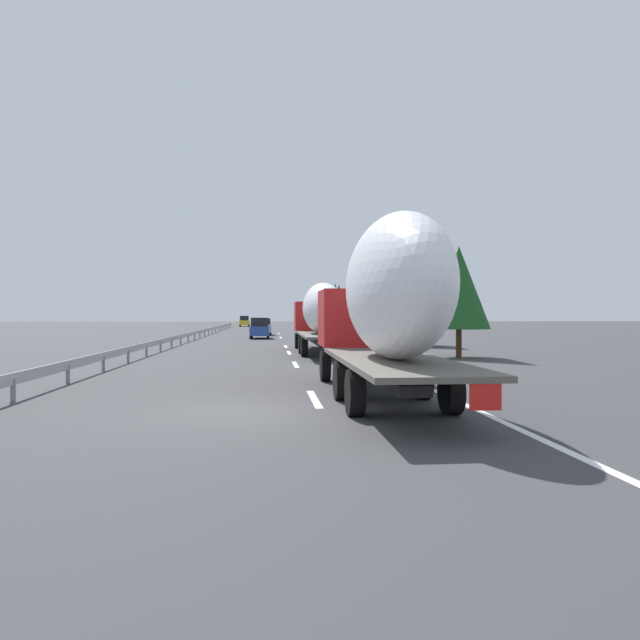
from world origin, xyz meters
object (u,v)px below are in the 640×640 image
(car_yellow_coupe, at_px, (245,321))
(road_sign, at_px, (334,317))
(truck_lead, at_px, (321,313))
(truck_trailing, at_px, (386,302))
(car_silver_hatch, at_px, (263,327))
(car_blue_sedan, at_px, (260,328))

(car_yellow_coupe, distance_m, road_sign, 55.30)
(truck_lead, bearing_deg, car_yellow_coupe, 5.66)
(truck_trailing, xyz_separation_m, car_silver_hatch, (48.41, 3.58, -1.67))
(truck_lead, height_order, car_yellow_coupe, truck_lead)
(road_sign, bearing_deg, car_silver_hatch, 34.98)
(truck_lead, distance_m, car_blue_sedan, 21.62)
(car_blue_sedan, bearing_deg, truck_trailing, -174.49)
(car_yellow_coupe, height_order, car_blue_sedan, car_yellow_coupe)
(car_silver_hatch, bearing_deg, truck_lead, -173.18)
(truck_trailing, bearing_deg, road_sign, -4.56)
(truck_lead, xyz_separation_m, truck_trailing, (-18.45, 0.00, 0.28))
(car_yellow_coupe, bearing_deg, truck_lead, -174.34)
(truck_lead, bearing_deg, truck_trailing, 180.00)
(car_silver_hatch, bearing_deg, road_sign, -145.02)
(car_blue_sedan, bearing_deg, car_silver_hatch, -1.59)
(car_silver_hatch, bearing_deg, car_yellow_coupe, 4.87)
(car_blue_sedan, xyz_separation_m, road_sign, (-0.83, -6.93, 1.06))
(truck_lead, relative_size, truck_trailing, 1.15)
(car_yellow_coupe, height_order, road_sign, road_sign)
(truck_trailing, relative_size, car_silver_hatch, 2.79)
(truck_lead, bearing_deg, car_blue_sedan, 10.21)
(car_yellow_coupe, height_order, car_silver_hatch, car_yellow_coupe)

